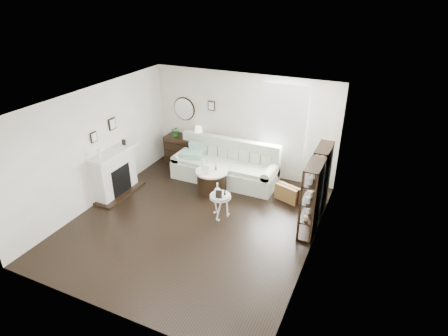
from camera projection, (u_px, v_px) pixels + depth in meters
The scene contains 18 objects.
room at pixel (269, 120), 9.39m from camera, with size 5.50×5.50×5.50m.
fireplace at pixel (116, 174), 9.04m from camera, with size 0.50×1.40×1.84m.
shelf_unit_far at pixel (320, 180), 8.22m from camera, with size 0.30×0.80×1.60m.
shelf_unit_near at pixel (311, 199), 7.48m from camera, with size 0.30×0.80×1.60m.
sofa at pixel (226, 167), 9.79m from camera, with size 2.73×0.94×1.06m.
quilt at pixel (193, 154), 9.89m from camera, with size 0.55×0.45×0.14m, color #23836B.
suitcase at pixel (287, 193), 8.89m from camera, with size 0.60×0.20×0.40m, color brown.
dresser at pixel (188, 151), 10.58m from camera, with size 1.25×0.54×0.84m.
table_lamp at pixel (199, 133), 10.17m from camera, with size 0.24×0.24×0.38m, color white, non-canonical shape.
potted_plant at pixel (176, 131), 10.40m from camera, with size 0.26×0.23×0.29m, color #1E611B.
drum_table at pixel (212, 180), 9.29m from camera, with size 0.80×0.80×0.56m.
pedestal_table at pixel (220, 197), 8.13m from camera, with size 0.47×0.47×0.56m.
eiffel_drum at pixel (216, 167), 9.14m from camera, with size 0.11×0.11×0.18m, color black, non-canonical shape.
bottle_drum at pixel (203, 165), 9.10m from camera, with size 0.07×0.07×0.30m, color silver.
card_frame_drum at pixel (206, 170), 8.98m from camera, with size 0.16×0.01×0.21m, color white.
eiffel_ped at pixel (225, 191), 8.05m from camera, with size 0.12×0.12×0.20m, color black, non-canonical shape.
flask_ped at pixel (217, 188), 8.09m from camera, with size 0.15×0.15×0.27m, color silver, non-canonical shape.
card_frame_ped at pixel (219, 194), 7.96m from camera, with size 0.13×0.01×0.18m, color black.
Camera 1 is at (3.40, -5.91, 4.71)m, focal length 30.00 mm.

